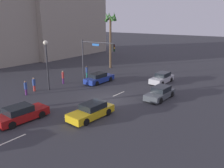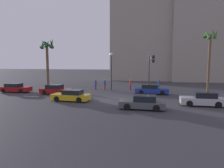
{
  "view_description": "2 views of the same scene",
  "coord_description": "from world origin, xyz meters",
  "px_view_note": "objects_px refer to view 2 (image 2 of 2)",
  "views": [
    {
      "loc": [
        -18.61,
        -14.81,
        8.49
      ],
      "look_at": [
        0.24,
        -0.54,
        1.77
      ],
      "focal_mm": 36.5,
      "sensor_mm": 36.0,
      "label": 1
    },
    {
      "loc": [
        4.25,
        -23.5,
        4.45
      ],
      "look_at": [
        0.07,
        -1.13,
        2.02
      ],
      "focal_mm": 31.4,
      "sensor_mm": 36.0,
      "label": 2
    }
  ],
  "objects_px": {
    "palm_tree_1": "(47,51)",
    "building_0": "(213,33)",
    "car_5": "(143,103)",
    "car_4": "(56,90)",
    "pedestrian_1": "(105,84)",
    "pedestrian_3": "(130,84)",
    "car_2": "(203,100)",
    "palm_tree_0": "(210,44)",
    "pedestrian_2": "(96,84)",
    "pedestrian_0": "(159,85)",
    "traffic_signal": "(150,66)",
    "car_0": "(71,96)",
    "car_1": "(15,88)",
    "building_1": "(146,29)",
    "car_3": "(151,90)",
    "streetlamp": "(111,64)"
  },
  "relations": [
    {
      "from": "building_1",
      "to": "car_3",
      "type": "bearing_deg",
      "value": -85.92
    },
    {
      "from": "car_3",
      "to": "pedestrian_2",
      "type": "distance_m",
      "value": 9.8
    },
    {
      "from": "car_2",
      "to": "palm_tree_0",
      "type": "distance_m",
      "value": 14.17
    },
    {
      "from": "streetlamp",
      "to": "pedestrian_1",
      "type": "xyz_separation_m",
      "value": [
        -1.35,
        1.09,
        -3.41
      ]
    },
    {
      "from": "pedestrian_0",
      "to": "palm_tree_1",
      "type": "relative_size",
      "value": 0.2
    },
    {
      "from": "pedestrian_2",
      "to": "building_1",
      "type": "relative_size",
      "value": 0.06
    },
    {
      "from": "streetlamp",
      "to": "pedestrian_0",
      "type": "distance_m",
      "value": 8.38
    },
    {
      "from": "car_0",
      "to": "car_1",
      "type": "relative_size",
      "value": 0.98
    },
    {
      "from": "streetlamp",
      "to": "car_2",
      "type": "bearing_deg",
      "value": -40.0
    },
    {
      "from": "palm_tree_0",
      "to": "palm_tree_1",
      "type": "relative_size",
      "value": 1.1
    },
    {
      "from": "palm_tree_1",
      "to": "building_0",
      "type": "height_order",
      "value": "building_0"
    },
    {
      "from": "pedestrian_2",
      "to": "palm_tree_1",
      "type": "bearing_deg",
      "value": 174.8
    },
    {
      "from": "car_5",
      "to": "car_4",
      "type": "bearing_deg",
      "value": 150.76
    },
    {
      "from": "traffic_signal",
      "to": "pedestrian_2",
      "type": "height_order",
      "value": "traffic_signal"
    },
    {
      "from": "car_4",
      "to": "building_0",
      "type": "distance_m",
      "value": 42.18
    },
    {
      "from": "car_0",
      "to": "pedestrian_3",
      "type": "relative_size",
      "value": 2.53
    },
    {
      "from": "pedestrian_0",
      "to": "building_0",
      "type": "relative_size",
      "value": 0.07
    },
    {
      "from": "palm_tree_0",
      "to": "building_0",
      "type": "relative_size",
      "value": 0.41
    },
    {
      "from": "car_4",
      "to": "pedestrian_2",
      "type": "xyz_separation_m",
      "value": [
        4.29,
        5.93,
        0.26
      ]
    },
    {
      "from": "pedestrian_2",
      "to": "palm_tree_0",
      "type": "bearing_deg",
      "value": 4.89
    },
    {
      "from": "pedestrian_1",
      "to": "palm_tree_1",
      "type": "height_order",
      "value": "palm_tree_1"
    },
    {
      "from": "traffic_signal",
      "to": "palm_tree_1",
      "type": "relative_size",
      "value": 0.65
    },
    {
      "from": "pedestrian_1",
      "to": "pedestrian_3",
      "type": "xyz_separation_m",
      "value": [
        4.4,
        -0.25,
        0.08
      ]
    },
    {
      "from": "car_1",
      "to": "streetlamp",
      "type": "xyz_separation_m",
      "value": [
        14.2,
        4.71,
        3.67
      ]
    },
    {
      "from": "palm_tree_1",
      "to": "building_1",
      "type": "relative_size",
      "value": 0.33
    },
    {
      "from": "car_1",
      "to": "traffic_signal",
      "type": "relative_size",
      "value": 0.81
    },
    {
      "from": "pedestrian_0",
      "to": "palm_tree_0",
      "type": "distance_m",
      "value": 10.21
    },
    {
      "from": "pedestrian_0",
      "to": "building_0",
      "type": "distance_m",
      "value": 28.75
    },
    {
      "from": "streetlamp",
      "to": "building_1",
      "type": "height_order",
      "value": "building_1"
    },
    {
      "from": "car_4",
      "to": "car_0",
      "type": "bearing_deg",
      "value": -46.73
    },
    {
      "from": "car_0",
      "to": "palm_tree_0",
      "type": "distance_m",
      "value": 22.91
    },
    {
      "from": "palm_tree_0",
      "to": "building_0",
      "type": "bearing_deg",
      "value": 73.21
    },
    {
      "from": "car_4",
      "to": "car_5",
      "type": "height_order",
      "value": "car_4"
    },
    {
      "from": "building_0",
      "to": "pedestrian_2",
      "type": "bearing_deg",
      "value": -140.5
    },
    {
      "from": "pedestrian_1",
      "to": "palm_tree_1",
      "type": "relative_size",
      "value": 0.19
    },
    {
      "from": "car_3",
      "to": "traffic_signal",
      "type": "bearing_deg",
      "value": 104.21
    },
    {
      "from": "pedestrian_0",
      "to": "traffic_signal",
      "type": "bearing_deg",
      "value": -117.56
    },
    {
      "from": "pedestrian_0",
      "to": "pedestrian_3",
      "type": "distance_m",
      "value": 4.59
    },
    {
      "from": "pedestrian_0",
      "to": "palm_tree_0",
      "type": "relative_size",
      "value": 0.18
    },
    {
      "from": "car_2",
      "to": "streetlamp",
      "type": "distance_m",
      "value": 15.59
    },
    {
      "from": "pedestrian_0",
      "to": "pedestrian_2",
      "type": "bearing_deg",
      "value": -179.04
    },
    {
      "from": "car_2",
      "to": "car_5",
      "type": "xyz_separation_m",
      "value": [
        -6.13,
        -2.68,
        -0.04
      ]
    },
    {
      "from": "pedestrian_2",
      "to": "pedestrian_3",
      "type": "bearing_deg",
      "value": 2.69
    },
    {
      "from": "car_3",
      "to": "palm_tree_1",
      "type": "height_order",
      "value": "palm_tree_1"
    },
    {
      "from": "car_5",
      "to": "building_1",
      "type": "distance_m",
      "value": 38.87
    },
    {
      "from": "pedestrian_3",
      "to": "car_4",
      "type": "bearing_deg",
      "value": -148.59
    },
    {
      "from": "pedestrian_2",
      "to": "building_0",
      "type": "xyz_separation_m",
      "value": [
        24.58,
        22.63,
        11.15
      ]
    },
    {
      "from": "car_2",
      "to": "streetlamp",
      "type": "relative_size",
      "value": 0.72
    },
    {
      "from": "palm_tree_0",
      "to": "building_1",
      "type": "distance_m",
      "value": 25.13
    },
    {
      "from": "traffic_signal",
      "to": "pedestrian_0",
      "type": "height_order",
      "value": "traffic_signal"
    }
  ]
}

